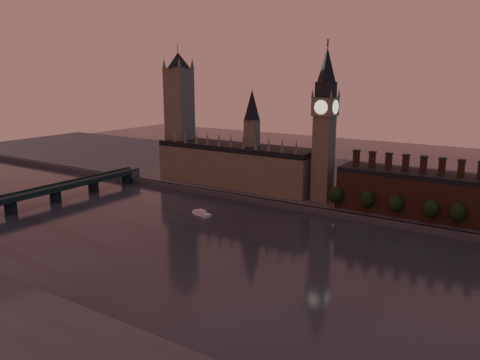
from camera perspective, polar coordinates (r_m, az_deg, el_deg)
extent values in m
plane|color=black|center=(242.63, -2.83, -8.77)|extent=(900.00, 900.00, 0.00)
cube|color=#4B4B50|center=(315.36, 6.78, -3.32)|extent=(900.00, 4.00, 4.00)
cube|color=#4B4B50|center=(395.71, 12.59, -0.22)|extent=(900.00, 180.00, 4.00)
cube|color=#766B54|center=(364.19, -0.58, 1.55)|extent=(130.00, 30.00, 28.00)
cube|color=black|center=(361.40, -0.59, 4.04)|extent=(130.00, 30.00, 4.00)
cube|color=#766B54|center=(351.99, 1.45, 5.44)|extent=(9.00, 9.00, 24.00)
cone|color=black|center=(349.77, 1.47, 9.18)|extent=(12.00, 12.00, 22.00)
cone|color=#766B54|center=(385.44, -9.12, 5.48)|extent=(2.60, 2.60, 10.00)
cone|color=#766B54|center=(378.38, -7.90, 5.39)|extent=(2.60, 2.60, 10.00)
cone|color=#766B54|center=(371.49, -6.64, 5.29)|extent=(2.60, 2.60, 10.00)
cone|color=#766B54|center=(364.80, -5.34, 5.18)|extent=(2.60, 2.60, 10.00)
cone|color=#766B54|center=(358.29, -3.99, 5.06)|extent=(2.60, 2.60, 10.00)
cone|color=#766B54|center=(352.00, -2.59, 4.94)|extent=(2.60, 2.60, 10.00)
cone|color=#766B54|center=(345.92, -1.13, 4.81)|extent=(2.60, 2.60, 10.00)
cone|color=#766B54|center=(340.07, 0.37, 4.68)|extent=(2.60, 2.60, 10.00)
cone|color=#766B54|center=(334.47, 1.92, 4.53)|extent=(2.60, 2.60, 10.00)
cone|color=#766B54|center=(329.11, 3.52, 4.38)|extent=(2.60, 2.60, 10.00)
cone|color=#766B54|center=(324.03, 5.18, 4.22)|extent=(2.60, 2.60, 10.00)
cone|color=#766B54|center=(319.22, 6.88, 4.05)|extent=(2.60, 2.60, 10.00)
cube|color=#766B54|center=(392.36, -7.35, 6.84)|extent=(18.00, 18.00, 90.00)
cone|color=black|center=(390.43, -7.57, 14.30)|extent=(24.00, 24.00, 12.00)
cylinder|color=#232326|center=(390.64, -7.59, 15.18)|extent=(0.50, 0.50, 12.00)
cone|color=#766B54|center=(389.63, -9.26, 13.96)|extent=(3.00, 3.00, 8.00)
cone|color=#766B54|center=(379.11, -7.41, 14.05)|extent=(3.00, 3.00, 8.00)
cone|color=#766B54|center=(401.65, -7.69, 13.97)|extent=(3.00, 3.00, 8.00)
cone|color=#766B54|center=(391.46, -5.86, 14.05)|extent=(3.00, 3.00, 8.00)
cube|color=#766B54|center=(322.09, 10.11, 2.57)|extent=(12.00, 12.00, 58.00)
cube|color=#766B54|center=(317.84, 10.36, 8.79)|extent=(14.00, 14.00, 12.00)
cube|color=#232326|center=(317.29, 10.44, 10.77)|extent=(11.00, 11.00, 10.00)
cone|color=black|center=(317.18, 10.56, 13.66)|extent=(13.00, 13.00, 22.00)
cylinder|color=#232326|center=(317.70, 10.66, 16.09)|extent=(1.00, 1.00, 5.00)
cylinder|color=beige|center=(311.23, 9.83, 8.73)|extent=(9.00, 0.50, 9.00)
cylinder|color=beige|center=(324.48, 10.86, 8.85)|extent=(9.00, 0.50, 9.00)
cylinder|color=beige|center=(320.69, 9.16, 8.87)|extent=(0.50, 9.00, 9.00)
cylinder|color=beige|center=(315.13, 11.58, 8.71)|extent=(0.50, 9.00, 9.00)
cone|color=#766B54|center=(314.00, 8.84, 10.45)|extent=(2.00, 2.00, 6.00)
cone|color=#766B54|center=(308.88, 11.08, 10.32)|extent=(2.00, 2.00, 6.00)
cone|color=#766B54|center=(325.89, 9.80, 10.49)|extent=(2.00, 2.00, 6.00)
cone|color=#766B54|center=(320.95, 11.97, 10.37)|extent=(2.00, 2.00, 6.00)
cube|color=brown|center=(306.05, 22.12, -1.98)|extent=(110.00, 25.00, 24.00)
cube|color=black|center=(303.10, 22.33, 0.49)|extent=(110.00, 25.00, 3.00)
cube|color=brown|center=(313.61, 13.99, 2.58)|extent=(3.50, 3.50, 9.00)
cube|color=#232326|center=(312.79, 14.04, 3.48)|extent=(4.20, 4.20, 1.00)
cube|color=brown|center=(310.45, 15.81, 2.37)|extent=(3.50, 3.50, 9.00)
cube|color=#232326|center=(309.62, 15.87, 3.28)|extent=(4.20, 4.20, 1.00)
cube|color=brown|center=(307.61, 17.66, 2.16)|extent=(3.50, 3.50, 9.00)
cube|color=#232326|center=(306.77, 17.73, 3.08)|extent=(4.20, 4.20, 1.00)
cube|color=brown|center=(305.10, 19.55, 1.94)|extent=(3.50, 3.50, 9.00)
cube|color=#232326|center=(304.25, 19.62, 2.86)|extent=(4.20, 4.20, 1.00)
cube|color=brown|center=(302.93, 21.46, 1.71)|extent=(3.50, 3.50, 9.00)
cube|color=#232326|center=(302.08, 21.54, 2.64)|extent=(4.20, 4.20, 1.00)
cube|color=brown|center=(301.10, 23.40, 1.48)|extent=(3.50, 3.50, 9.00)
cube|color=#232326|center=(300.25, 23.48, 2.42)|extent=(4.20, 4.20, 1.00)
cube|color=brown|center=(299.64, 25.36, 1.25)|extent=(3.50, 3.50, 9.00)
cube|color=#232326|center=(298.78, 25.45, 2.19)|extent=(4.20, 4.20, 1.00)
cylinder|color=black|center=(308.27, 11.56, -2.91)|extent=(0.80, 0.80, 6.00)
ellipsoid|color=black|center=(306.60, 11.61, -1.74)|extent=(8.60, 8.60, 10.75)
cylinder|color=black|center=(302.10, 15.14, -3.43)|extent=(0.80, 0.80, 6.00)
ellipsoid|color=black|center=(300.40, 15.21, -2.24)|extent=(8.60, 8.60, 10.75)
cylinder|color=black|center=(296.97, 18.35, -3.92)|extent=(0.80, 0.80, 6.00)
ellipsoid|color=black|center=(295.23, 18.44, -2.71)|extent=(8.60, 8.60, 10.75)
cylinder|color=black|center=(292.14, 22.10, -4.50)|extent=(0.80, 0.80, 6.00)
ellipsoid|color=black|center=(290.38, 22.20, -3.27)|extent=(8.60, 8.60, 10.75)
cylinder|color=black|center=(291.48, 24.86, -4.79)|extent=(0.80, 0.80, 6.00)
ellipsoid|color=black|center=(289.71, 24.98, -3.56)|extent=(8.60, 8.60, 10.75)
cube|color=#1D2E28|center=(347.43, -24.60, -1.71)|extent=(12.00, 200.00, 2.50)
cube|color=#1D2E28|center=(351.57, -25.11, -1.28)|extent=(1.00, 200.00, 1.30)
cube|color=#1D2E28|center=(342.45, -24.13, -1.54)|extent=(1.00, 200.00, 1.30)
cube|color=#4B4B50|center=(404.68, -13.25, 0.76)|extent=(14.00, 8.00, 6.00)
cylinder|color=#232326|center=(342.70, -26.20, -2.95)|extent=(8.00, 8.00, 7.75)
cylinder|color=#232326|center=(360.34, -21.60, -1.79)|extent=(8.00, 8.00, 7.75)
cylinder|color=#232326|center=(380.21, -17.45, -0.74)|extent=(8.00, 8.00, 7.75)
cylinder|color=#232326|center=(401.99, -13.74, 0.20)|extent=(8.00, 8.00, 7.75)
cube|color=silver|center=(304.23, -4.70, -4.09)|extent=(16.48, 9.43, 1.81)
cube|color=silver|center=(303.78, -4.70, -3.81)|extent=(7.54, 5.42, 1.36)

